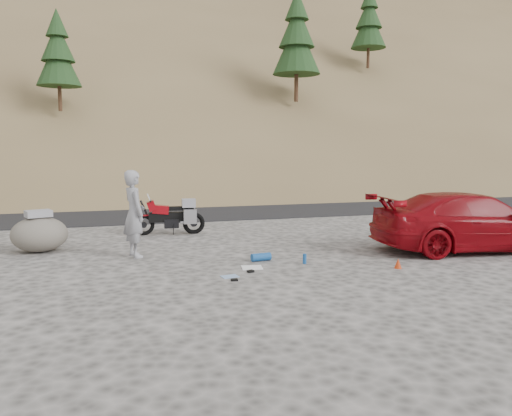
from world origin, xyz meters
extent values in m
plane|color=#464440|center=(0.00, 0.00, 0.00)|extent=(140.00, 140.00, 0.00)
cube|color=black|center=(0.00, 9.00, 0.00)|extent=(120.00, 7.00, 0.05)
cube|color=brown|center=(2.00, 30.00, 8.00)|extent=(110.00, 51.90, 46.72)
cube|color=brown|center=(2.00, 30.00, 8.30)|extent=(110.00, 43.28, 36.46)
cube|color=brown|center=(2.00, 50.00, 14.00)|extent=(120.00, 40.00, 30.00)
cylinder|color=#342212|center=(-4.00, 14.00, 4.90)|extent=(0.17, 0.17, 1.40)
cone|color=black|center=(-4.00, 14.00, 6.44)|extent=(2.00, 2.00, 2.25)
cone|color=black|center=(-4.00, 14.00, 7.29)|extent=(1.50, 1.50, 1.76)
cone|color=black|center=(-4.00, 14.00, 8.15)|extent=(1.00, 1.00, 1.26)
cylinder|color=#342212|center=(8.00, 15.00, 5.94)|extent=(0.22, 0.22, 1.82)
cone|color=black|center=(8.00, 15.00, 7.95)|extent=(2.60, 2.60, 2.92)
cone|color=black|center=(8.00, 15.00, 9.06)|extent=(1.95, 1.95, 2.28)
cone|color=black|center=(8.00, 15.00, 10.17)|extent=(1.30, 1.30, 1.64)
cylinder|color=#342212|center=(14.00, 18.00, 8.32)|extent=(0.18, 0.18, 1.54)
cone|color=black|center=(14.00, 18.00, 10.02)|extent=(2.20, 2.20, 2.48)
cone|color=black|center=(14.00, 18.00, 10.96)|extent=(1.65, 1.65, 1.93)
torus|color=black|center=(-1.10, 3.44, 0.30)|extent=(0.61, 0.16, 0.60)
cylinder|color=black|center=(-1.10, 3.44, 0.30)|extent=(0.19, 0.07, 0.18)
torus|color=black|center=(0.31, 3.32, 0.30)|extent=(0.65, 0.18, 0.64)
cylinder|color=black|center=(0.31, 3.32, 0.30)|extent=(0.21, 0.09, 0.20)
cylinder|color=black|center=(-1.03, 3.43, 0.64)|extent=(0.35, 0.08, 0.74)
cylinder|color=black|center=(-0.90, 3.42, 0.99)|extent=(0.09, 0.57, 0.04)
cube|color=black|center=(-0.42, 3.38, 0.50)|extent=(1.11, 0.31, 0.27)
cube|color=black|center=(-0.33, 3.37, 0.32)|extent=(0.43, 0.31, 0.26)
cube|color=maroon|center=(-0.63, 3.40, 0.73)|extent=(0.50, 0.31, 0.28)
cube|color=maroon|center=(-0.88, 3.42, 0.84)|extent=(0.30, 0.33, 0.32)
cube|color=silver|center=(-0.94, 3.42, 1.08)|extent=(0.13, 0.28, 0.23)
cube|color=black|center=(-0.19, 3.36, 0.75)|extent=(0.52, 0.24, 0.11)
cube|color=black|center=(0.15, 3.33, 0.71)|extent=(0.33, 0.19, 0.09)
cube|color=#AEADB2|center=(0.17, 3.09, 0.53)|extent=(0.37, 0.14, 0.41)
cube|color=#AEADB2|center=(0.21, 3.57, 0.53)|extent=(0.37, 0.14, 0.41)
cube|color=gray|center=(0.17, 3.33, 0.90)|extent=(0.41, 0.34, 0.24)
cube|color=maroon|center=(-1.10, 3.44, 0.58)|extent=(0.28, 0.13, 0.04)
cylinder|color=black|center=(-0.30, 3.21, 0.16)|extent=(0.04, 0.19, 0.33)
cylinder|color=#AEADB2|center=(0.12, 3.21, 0.37)|extent=(0.42, 0.12, 0.12)
imported|color=gray|center=(-1.50, 0.60, 0.00)|extent=(0.65, 0.82, 1.98)
imported|color=maroon|center=(6.35, -1.00, 0.00)|extent=(5.04, 2.59, 1.40)
ellipsoid|color=#625A54|center=(-3.65, 1.79, 0.42)|extent=(1.43, 1.26, 0.84)
cube|color=gray|center=(-3.65, 1.79, 0.93)|extent=(0.78, 0.69, 0.18)
cube|color=white|center=(0.74, -1.23, 0.01)|extent=(0.48, 0.44, 0.01)
cylinder|color=#17498B|center=(1.11, -0.67, 0.09)|extent=(0.45, 0.22, 0.17)
cylinder|color=#17498B|center=(1.93, -1.19, 0.11)|extent=(0.09, 0.09, 0.21)
cone|color=#B82F0C|center=(3.61, -2.14, 0.10)|extent=(0.20, 0.20, 0.20)
cube|color=black|center=(0.14, -2.13, 0.02)|extent=(0.14, 0.10, 0.04)
cube|color=black|center=(0.61, -1.59, 0.02)|extent=(0.15, 0.13, 0.04)
cube|color=#81A0C8|center=(0.13, -1.81, 0.01)|extent=(0.35, 0.28, 0.01)
camera|label=1|loc=(-2.08, -10.91, 2.43)|focal=35.00mm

